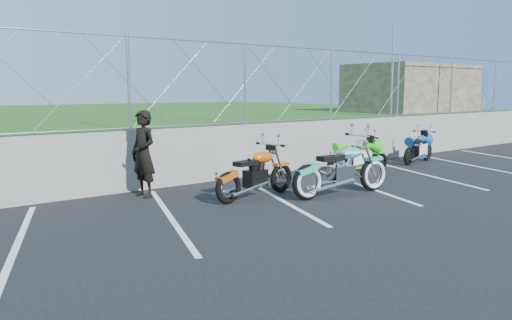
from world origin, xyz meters
TOP-DOWN VIEW (x-y plane):
  - ground at (0.00, 0.00)m, footprint 90.00×90.00m
  - retaining_wall at (0.00, 3.50)m, footprint 30.00×0.22m
  - grass_field at (0.00, 13.50)m, footprint 30.00×20.00m
  - stone_building at (10.50, 5.50)m, footprint 5.00×3.00m
  - chain_link_fence at (0.00, 3.50)m, footprint 28.00×0.03m
  - sign_pole at (7.20, 3.90)m, footprint 0.08×0.08m
  - parking_lines at (1.20, 1.00)m, footprint 18.29×4.31m
  - cruiser_turquoise at (1.27, 0.44)m, footprint 2.47×0.78m
  - naked_orange at (-0.29, 1.31)m, footprint 2.12×0.72m
  - sportbike_green at (3.55, 2.02)m, footprint 1.81×0.67m
  - sportbike_blue at (6.45, 2.25)m, footprint 1.78×0.63m
  - person_standing at (-2.05, 2.77)m, footprint 0.53×0.70m

SIDE VIEW (x-z plane):
  - ground at x=0.00m, z-range 0.00..0.00m
  - parking_lines at x=1.20m, z-range 0.00..0.01m
  - sportbike_blue at x=6.45m, z-range -0.06..0.86m
  - sportbike_green at x=3.55m, z-range -0.07..0.89m
  - naked_orange at x=-0.29m, z-range -0.08..0.98m
  - cruiser_turquoise at x=1.27m, z-range -0.12..1.10m
  - retaining_wall at x=0.00m, z-range 0.00..1.30m
  - grass_field at x=0.00m, z-range 0.00..1.30m
  - person_standing at x=-2.05m, z-range 0.00..1.75m
  - stone_building at x=10.50m, z-range 1.30..3.10m
  - chain_link_fence at x=0.00m, z-range 1.30..3.30m
  - sign_pole at x=7.20m, z-range 1.30..4.30m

